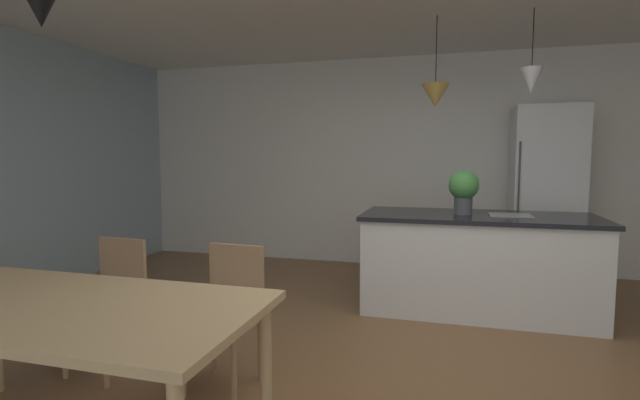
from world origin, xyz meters
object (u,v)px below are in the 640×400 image
Objects in this scene: dining_table at (57,316)px; potted_plant_on_island at (464,189)px; chair_far_right at (227,311)px; kitchen_island at (477,262)px; chair_far_left at (110,300)px; refrigerator at (545,195)px.

potted_plant_on_island reaches higher than dining_table.
dining_table is 2.21× the size of chair_far_right.
potted_plant_on_island is at bearing 55.85° from dining_table.
dining_table is 3.41m from kitchen_island.
chair_far_left is at bearing -180.00° from chair_far_right.
potted_plant_on_island is (-0.92, -1.29, 0.14)m from refrigerator.
chair_far_right is at bearing -126.29° from refrigerator.
dining_table is 2.21× the size of chair_far_left.
refrigerator is at bearing 53.71° from chair_far_right.
potted_plant_on_island is (-0.13, -0.00, 0.68)m from kitchen_island.
dining_table is 3.36m from potted_plant_on_island.
kitchen_island is at bearing 50.67° from chair_far_right.
potted_plant_on_island reaches higher than chair_far_right.
potted_plant_on_island is at bearing 53.13° from chair_far_right.
chair_far_left is at bearing -135.10° from refrigerator.
potted_plant_on_island is (2.30, 1.91, 0.66)m from chair_far_left.
kitchen_island is at bearing -121.32° from refrigerator.
kitchen_island reaches higher than chair_far_left.
refrigerator reaches higher than potted_plant_on_island.
potted_plant_on_island reaches higher than kitchen_island.
chair_far_right is at bearing 0.00° from chair_far_left.
dining_table is 0.92× the size of kitchen_island.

